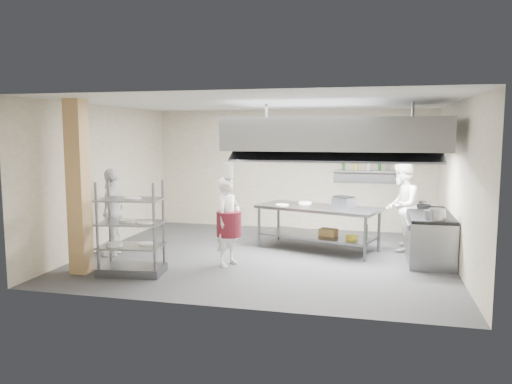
% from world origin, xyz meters
% --- Properties ---
extents(floor, '(7.00, 7.00, 0.00)m').
position_xyz_m(floor, '(0.00, 0.00, 0.00)').
color(floor, '#272729').
rests_on(floor, ground).
extents(ceiling, '(7.00, 7.00, 0.00)m').
position_xyz_m(ceiling, '(0.00, 0.00, 3.00)').
color(ceiling, silver).
rests_on(ceiling, wall_back).
extents(wall_back, '(7.00, 0.00, 7.00)m').
position_xyz_m(wall_back, '(0.00, 3.00, 1.50)').
color(wall_back, tan).
rests_on(wall_back, ground).
extents(wall_left, '(0.00, 6.00, 6.00)m').
position_xyz_m(wall_left, '(-3.50, 0.00, 1.50)').
color(wall_left, tan).
rests_on(wall_left, ground).
extents(wall_right, '(0.00, 6.00, 6.00)m').
position_xyz_m(wall_right, '(3.50, 0.00, 1.50)').
color(wall_right, tan).
rests_on(wall_right, ground).
extents(column, '(0.30, 0.30, 3.00)m').
position_xyz_m(column, '(-2.90, -1.90, 1.50)').
color(column, '#E2B174').
rests_on(column, floor).
extents(exhaust_hood, '(4.00, 2.50, 0.60)m').
position_xyz_m(exhaust_hood, '(1.30, 0.40, 2.40)').
color(exhaust_hood, gray).
rests_on(exhaust_hood, ceiling).
extents(hood_strip_a, '(1.60, 0.12, 0.04)m').
position_xyz_m(hood_strip_a, '(0.40, 0.40, 2.08)').
color(hood_strip_a, white).
rests_on(hood_strip_a, exhaust_hood).
extents(hood_strip_b, '(1.60, 0.12, 0.04)m').
position_xyz_m(hood_strip_b, '(2.20, 0.40, 2.08)').
color(hood_strip_b, white).
rests_on(hood_strip_b, exhaust_hood).
extents(wall_shelf, '(1.50, 0.28, 0.04)m').
position_xyz_m(wall_shelf, '(1.80, 2.84, 1.50)').
color(wall_shelf, gray).
rests_on(wall_shelf, wall_back).
extents(island, '(2.67, 1.72, 0.91)m').
position_xyz_m(island, '(0.92, 0.77, 0.46)').
color(island, slate).
rests_on(island, floor).
extents(island_worktop, '(2.67, 1.72, 0.06)m').
position_xyz_m(island_worktop, '(0.92, 0.77, 0.88)').
color(island_worktop, gray).
rests_on(island_worktop, island).
extents(island_undershelf, '(2.45, 1.57, 0.04)m').
position_xyz_m(island_undershelf, '(0.92, 0.77, 0.30)').
color(island_undershelf, slate).
rests_on(island_undershelf, island).
extents(pass_rack, '(1.15, 0.76, 1.62)m').
position_xyz_m(pass_rack, '(-1.99, -1.78, 0.81)').
color(pass_rack, gray).
rests_on(pass_rack, floor).
extents(cooking_range, '(0.80, 2.00, 0.84)m').
position_xyz_m(cooking_range, '(3.08, 0.50, 0.42)').
color(cooking_range, slate).
rests_on(cooking_range, floor).
extents(range_top, '(0.78, 1.96, 0.06)m').
position_xyz_m(range_top, '(3.08, 0.50, 0.87)').
color(range_top, black).
rests_on(range_top, cooking_range).
extents(chef_head, '(0.57, 0.69, 1.63)m').
position_xyz_m(chef_head, '(-0.54, -0.84, 0.81)').
color(chef_head, silver).
rests_on(chef_head, floor).
extents(chef_line, '(0.87, 1.02, 1.84)m').
position_xyz_m(chef_line, '(2.60, 1.12, 0.92)').
color(chef_line, white).
rests_on(chef_line, floor).
extents(chef_plating, '(0.64, 1.09, 1.74)m').
position_xyz_m(chef_plating, '(-3.00, -0.60, 0.87)').
color(chef_plating, silver).
rests_on(chef_plating, floor).
extents(griddle, '(0.51, 0.49, 0.20)m').
position_xyz_m(griddle, '(1.44, 0.84, 1.01)').
color(griddle, gray).
rests_on(griddle, island_worktop).
extents(wicker_basket, '(0.40, 0.34, 0.15)m').
position_xyz_m(wicker_basket, '(1.15, 0.67, 0.40)').
color(wicker_basket, olive).
rests_on(wicker_basket, island_undershelf).
extents(stockpot, '(0.29, 0.29, 0.20)m').
position_xyz_m(stockpot, '(3.14, -0.26, 1.00)').
color(stockpot, gray).
rests_on(stockpot, range_top).
extents(plate_stack, '(0.28, 0.28, 0.05)m').
position_xyz_m(plate_stack, '(-1.99, -1.78, 0.52)').
color(plate_stack, silver).
rests_on(plate_stack, pass_rack).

